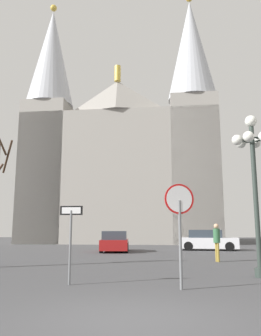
{
  "coord_description": "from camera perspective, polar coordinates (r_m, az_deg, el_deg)",
  "views": [
    {
      "loc": [
        0.18,
        -6.2,
        1.53
      ],
      "look_at": [
        -0.58,
        17.72,
        5.79
      ],
      "focal_mm": 36.76,
      "sensor_mm": 36.0,
      "label": 1
    }
  ],
  "objects": [
    {
      "name": "cathedral",
      "position": [
        41.2,
        -1.27,
        0.54
      ],
      "size": [
        22.55,
        15.59,
        28.74
      ],
      "color": "gray",
      "rests_on": "ground"
    },
    {
      "name": "pedestrian_walking",
      "position": [
        17.36,
        14.11,
        -11.24
      ],
      "size": [
        0.32,
        0.32,
        1.79
      ],
      "color": "olive",
      "rests_on": "ground"
    },
    {
      "name": "parked_car_near_white",
      "position": [
        26.53,
        12.67,
        -11.67
      ],
      "size": [
        4.46,
        2.42,
        1.48
      ],
      "color": "silver",
      "rests_on": "ground"
    },
    {
      "name": "one_way_arrow_sign",
      "position": [
        10.13,
        -9.89,
        -10.61
      ],
      "size": [
        0.66,
        0.08,
        2.19
      ],
      "color": "slate",
      "rests_on": "ground"
    },
    {
      "name": "ground_plane",
      "position": [
        6.39,
        0.14,
        -23.97
      ],
      "size": [
        120.0,
        120.0,
        0.0
      ],
      "primitive_type": "plane",
      "color": "#424244"
    },
    {
      "name": "street_lamp",
      "position": [
        12.43,
        19.7,
        1.11
      ],
      "size": [
        1.38,
        1.24,
        5.43
      ],
      "color": "#2D3833",
      "rests_on": "ground"
    },
    {
      "name": "stop_sign",
      "position": [
        9.31,
        8.15,
        -7.55
      ],
      "size": [
        0.8,
        0.21,
        2.73
      ],
      "color": "slate",
      "rests_on": "ground"
    },
    {
      "name": "parked_car_far_red",
      "position": [
        24.34,
        -2.61,
        -12.14
      ],
      "size": [
        1.94,
        4.07,
        1.4
      ],
      "color": "maroon",
      "rests_on": "ground"
    }
  ]
}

